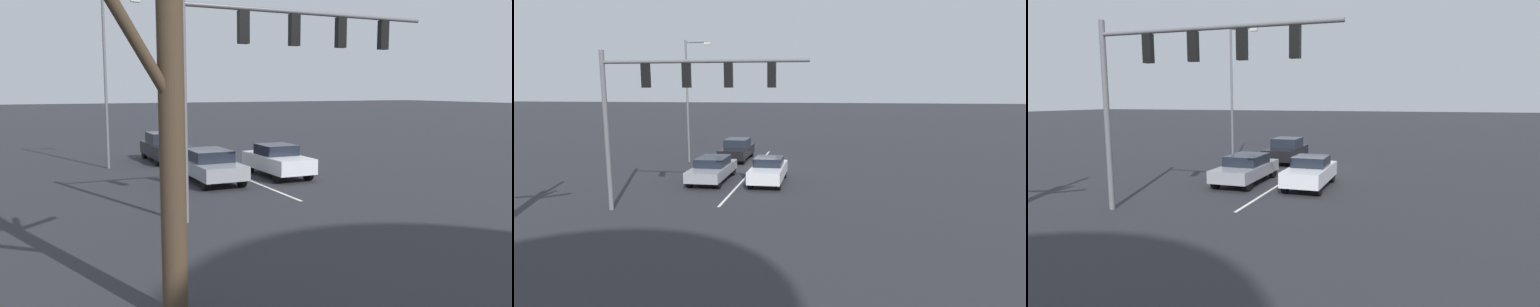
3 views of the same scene
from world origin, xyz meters
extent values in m
plane|color=#28282D|center=(0.00, 0.00, 0.00)|extent=(240.00, 240.00, 0.00)
cube|color=silver|center=(0.00, 1.91, 0.01)|extent=(0.12, 15.82, 0.01)
cube|color=gray|center=(1.66, 4.98, 0.61)|extent=(1.81, 4.45, 0.55)
cube|color=black|center=(1.66, 4.86, 1.12)|extent=(1.59, 2.14, 0.47)
cube|color=red|center=(1.02, 2.80, 0.75)|extent=(0.24, 0.06, 0.12)
cube|color=red|center=(2.29, 2.80, 0.75)|extent=(0.24, 0.06, 0.12)
cylinder|color=black|center=(0.88, 6.62, 0.34)|extent=(0.22, 0.67, 0.67)
cylinder|color=black|center=(2.43, 6.62, 0.34)|extent=(0.22, 0.67, 0.67)
cylinder|color=black|center=(0.88, 3.34, 0.34)|extent=(0.22, 0.67, 0.67)
cylinder|color=black|center=(2.43, 3.34, 0.34)|extent=(0.22, 0.67, 0.67)
cube|color=silver|center=(-1.53, 5.04, 0.65)|extent=(1.71, 4.02, 0.64)
cube|color=black|center=(-1.53, 4.90, 1.20)|extent=(1.51, 1.58, 0.45)
cube|color=red|center=(-2.13, 3.07, 0.81)|extent=(0.24, 0.06, 0.12)
cube|color=red|center=(-0.93, 3.07, 0.81)|extent=(0.24, 0.06, 0.12)
cylinder|color=black|center=(-2.26, 6.47, 0.33)|extent=(0.22, 0.66, 0.66)
cylinder|color=black|center=(-0.80, 6.47, 0.33)|extent=(0.22, 0.66, 0.66)
cylinder|color=black|center=(-2.26, 3.60, 0.33)|extent=(0.22, 0.66, 0.66)
cylinder|color=black|center=(-0.80, 3.60, 0.33)|extent=(0.22, 0.66, 0.66)
cube|color=black|center=(1.78, -1.74, 0.64)|extent=(1.84, 4.25, 0.66)
cube|color=black|center=(1.78, -1.98, 1.26)|extent=(1.62, 1.98, 0.57)
cube|color=red|center=(1.14, -3.83, 0.80)|extent=(0.24, 0.06, 0.12)
cube|color=red|center=(2.43, -3.83, 0.80)|extent=(0.24, 0.06, 0.12)
cylinder|color=black|center=(0.99, -0.17, 0.31)|extent=(0.22, 0.61, 0.61)
cylinder|color=black|center=(2.57, -0.17, 0.31)|extent=(0.22, 0.61, 0.61)
cylinder|color=black|center=(0.99, -3.31, 0.31)|extent=(0.22, 0.61, 0.61)
cylinder|color=black|center=(2.57, -3.31, 0.31)|extent=(0.22, 0.61, 0.61)
cylinder|color=slate|center=(4.46, 10.82, 3.35)|extent=(0.20, 0.20, 6.70)
cylinder|color=slate|center=(0.25, 10.82, 6.21)|extent=(8.42, 0.14, 0.14)
cube|color=black|center=(-2.50, 10.82, 5.66)|extent=(0.32, 0.22, 0.95)
sphere|color=#4C0C0C|center=(-2.50, 10.66, 5.95)|extent=(0.20, 0.20, 0.20)
sphere|color=yellow|center=(-2.50, 10.66, 5.66)|extent=(0.20, 0.20, 0.20)
sphere|color=#0A3814|center=(-2.50, 10.66, 5.38)|extent=(0.20, 0.20, 0.20)
cube|color=black|center=(-0.80, 10.82, 5.66)|extent=(0.32, 0.22, 0.95)
sphere|color=#4C0C0C|center=(-0.80, 10.66, 5.95)|extent=(0.20, 0.20, 0.20)
sphere|color=yellow|center=(-0.80, 10.66, 5.66)|extent=(0.20, 0.20, 0.20)
sphere|color=#0A3814|center=(-0.80, 10.66, 5.38)|extent=(0.20, 0.20, 0.20)
cube|color=black|center=(0.90, 10.82, 5.66)|extent=(0.32, 0.22, 0.95)
sphere|color=#4C0C0C|center=(0.90, 10.66, 5.95)|extent=(0.20, 0.20, 0.20)
sphere|color=yellow|center=(0.90, 10.66, 5.66)|extent=(0.20, 0.20, 0.20)
sphere|color=#0A3814|center=(0.90, 10.66, 5.38)|extent=(0.20, 0.20, 0.20)
cube|color=black|center=(2.61, 10.82, 5.66)|extent=(0.32, 0.22, 0.95)
sphere|color=#4C0C0C|center=(2.61, 10.66, 5.95)|extent=(0.20, 0.20, 0.20)
sphere|color=yellow|center=(2.61, 10.66, 5.66)|extent=(0.20, 0.20, 0.20)
sphere|color=#0A3814|center=(2.61, 10.66, 5.38)|extent=(0.20, 0.20, 0.20)
cylinder|color=slate|center=(4.95, -0.52, 4.20)|extent=(0.14, 0.14, 8.39)
cube|color=beige|center=(3.42, -0.52, 8.14)|extent=(0.44, 0.24, 0.16)
cylinder|color=#423323|center=(6.42, 16.72, 3.26)|extent=(0.42, 0.42, 6.51)
cylinder|color=#423323|center=(7.00, 16.98, 4.55)|extent=(1.39, 0.77, 1.89)
camera|label=1|loc=(8.54, 24.53, 3.85)|focal=35.00mm
camera|label=2|loc=(-4.62, 26.26, 5.16)|focal=28.00mm
camera|label=3|loc=(-5.91, 22.38, 3.97)|focal=28.00mm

